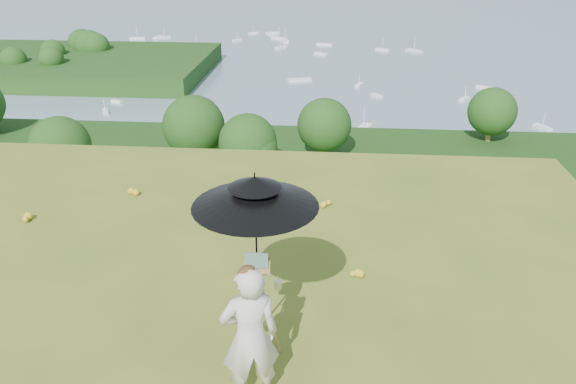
{
  "coord_description": "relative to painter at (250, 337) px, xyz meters",
  "views": [
    {
      "loc": [
        2.08,
        -4.87,
        4.54
      ],
      "look_at": [
        1.47,
        2.59,
        1.04
      ],
      "focal_mm": 35.0,
      "sensor_mm": 36.0,
      "label": 1
    }
  ],
  "objects": [
    {
      "name": "forest_slope",
      "position": [
        -1.33,
        35.41,
        -29.83
      ],
      "size": [
        140.0,
        56.0,
        22.0
      ],
      "primitive_type": "cube",
      "color": "#14340E",
      "rests_on": "bay_water"
    },
    {
      "name": "painter",
      "position": [
        0.0,
        0.0,
        0.0
      ],
      "size": [
        0.69,
        0.56,
        1.65
      ],
      "primitive_type": "imported",
      "rotation": [
        0.0,
        0.0,
        3.45
      ],
      "color": "beige",
      "rests_on": "ground"
    },
    {
      "name": "ground",
      "position": [
        -1.33,
        0.41,
        -0.83
      ],
      "size": [
        14.0,
        14.0,
        0.0
      ],
      "primitive_type": "plane",
      "color": "#557120",
      "rests_on": "ground"
    },
    {
      "name": "painter_cap",
      "position": [
        0.0,
        0.0,
        0.78
      ],
      "size": [
        0.25,
        0.28,
        0.1
      ],
      "primitive_type": null,
      "rotation": [
        0.0,
        0.0,
        0.2
      ],
      "color": "#D8777C",
      "rests_on": "painter"
    },
    {
      "name": "slope_trees",
      "position": [
        -1.33,
        35.41,
        -15.83
      ],
      "size": [
        110.0,
        50.0,
        6.0
      ],
      "primitive_type": null,
      "color": "#1E4314",
      "rests_on": "forest_slope"
    },
    {
      "name": "wildflowers",
      "position": [
        -1.33,
        0.66,
        -0.77
      ],
      "size": [
        10.0,
        10.5,
        0.12
      ],
      "primitive_type": null,
      "color": "gold",
      "rests_on": "ground"
    },
    {
      "name": "peninsula",
      "position": [
        -76.33,
        155.41,
        -29.83
      ],
      "size": [
        90.0,
        60.0,
        12.0
      ],
      "primitive_type": null,
      "color": "#14340E",
      "rests_on": "bay_water"
    },
    {
      "name": "moored_boats",
      "position": [
        -13.83,
        161.41,
        -34.48
      ],
      "size": [
        140.0,
        140.0,
        0.7
      ],
      "primitive_type": null,
      "color": "white",
      "rests_on": "bay_water"
    },
    {
      "name": "sun_umbrella",
      "position": [
        -0.0,
        0.64,
        0.96
      ],
      "size": [
        1.45,
        1.45,
        1.14
      ],
      "primitive_type": null,
      "rotation": [
        0.0,
        0.0,
        0.11
      ],
      "color": "black",
      "rests_on": "field_easel"
    },
    {
      "name": "field_easel",
      "position": [
        0.0,
        0.61,
        -0.09
      ],
      "size": [
        0.6,
        0.6,
        1.48
      ],
      "primitive_type": null,
      "rotation": [
        0.0,
        0.0,
        0.07
      ],
      "color": "#8E603B",
      "rests_on": "ground"
    },
    {
      "name": "harbor_town",
      "position": [
        -1.33,
        75.41,
        -30.33
      ],
      "size": [
        110.0,
        22.0,
        5.0
      ],
      "primitive_type": null,
      "color": "silver",
      "rests_on": "shoreline_tier"
    },
    {
      "name": "shoreline_tier",
      "position": [
        -1.33,
        75.41,
        -36.83
      ],
      "size": [
        170.0,
        28.0,
        8.0
      ],
      "primitive_type": "cube",
      "color": "#6E6A58",
      "rests_on": "bay_water"
    },
    {
      "name": "bay_water",
      "position": [
        -1.33,
        240.41,
        -34.83
      ],
      "size": [
        700.0,
        700.0,
        0.0
      ],
      "primitive_type": "plane",
      "color": "slate",
      "rests_on": "ground"
    }
  ]
}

